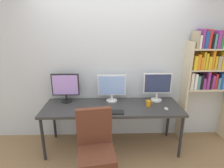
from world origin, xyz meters
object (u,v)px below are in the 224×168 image
at_px(bookshelf, 210,69).
at_px(laptop_closed, 92,106).
at_px(keyboard_main, 113,112).
at_px(desk, 112,109).
at_px(monitor_left, 66,87).
at_px(computer_mouse, 166,109).
at_px(coffee_mug, 149,103).
at_px(monitor_right, 157,85).
at_px(monitor_center, 112,87).
at_px(office_chair, 96,156).

xyz_separation_m(bookshelf, laptop_closed, (-1.91, -0.26, -0.52)).
height_order(keyboard_main, laptop_closed, laptop_closed).
height_order(desk, monitor_left, monitor_left).
relative_size(computer_mouse, coffee_mug, 0.91).
xyz_separation_m(bookshelf, monitor_right, (-0.84, -0.02, -0.26)).
distance_m(desk, monitor_center, 0.37).
xyz_separation_m(bookshelf, coffee_mug, (-1.02, -0.23, -0.49)).
bearing_deg(desk, monitor_right, 15.72).
bearing_deg(computer_mouse, monitor_right, 98.75).
xyz_separation_m(monitor_right, coffee_mug, (-0.18, -0.21, -0.23)).
distance_m(office_chair, coffee_mug, 1.14).
relative_size(office_chair, keyboard_main, 3.05).
bearing_deg(coffee_mug, laptop_closed, -178.26).
relative_size(bookshelf, office_chair, 1.92).
height_order(monitor_right, computer_mouse, monitor_right).
relative_size(monitor_right, coffee_mug, 4.47).
xyz_separation_m(keyboard_main, laptop_closed, (-0.31, 0.20, 0.00)).
xyz_separation_m(office_chair, monitor_right, (0.97, 0.94, 0.61)).
distance_m(bookshelf, monitor_left, 2.37).
bearing_deg(computer_mouse, monitor_left, 166.94).
xyz_separation_m(bookshelf, office_chair, (-1.82, -0.95, -0.87)).
distance_m(monitor_center, coffee_mug, 0.65).
distance_m(computer_mouse, coffee_mug, 0.28).
xyz_separation_m(monitor_center, computer_mouse, (0.81, -0.36, -0.23)).
xyz_separation_m(desk, monitor_center, (0.00, 0.21, 0.30)).
xyz_separation_m(computer_mouse, laptop_closed, (-1.12, 0.12, -0.00)).
xyz_separation_m(monitor_left, monitor_center, (0.75, -0.00, -0.01)).
height_order(desk, office_chair, office_chair).
bearing_deg(laptop_closed, keyboard_main, -41.14).
xyz_separation_m(keyboard_main, coffee_mug, (0.57, 0.23, 0.04)).
bearing_deg(office_chair, laptop_closed, 97.61).
bearing_deg(monitor_left, monitor_right, -0.00).
bearing_deg(monitor_center, computer_mouse, -24.13).
bearing_deg(monitor_right, desk, -164.28).
relative_size(monitor_right, computer_mouse, 4.94).
bearing_deg(desk, monitor_center, 90.00).
distance_m(monitor_left, computer_mouse, 1.62).
relative_size(desk, office_chair, 2.17).
bearing_deg(bookshelf, desk, -171.82).
bearing_deg(monitor_center, keyboard_main, -90.00).
bearing_deg(bookshelf, laptop_closed, -172.32).
bearing_deg(monitor_left, coffee_mug, -9.13).
height_order(monitor_left, monitor_right, same).
bearing_deg(keyboard_main, coffee_mug, 21.73).
bearing_deg(desk, monitor_left, 164.28).
relative_size(bookshelf, coffee_mug, 17.92).
distance_m(keyboard_main, laptop_closed, 0.37).
distance_m(bookshelf, coffee_mug, 1.16).
xyz_separation_m(desk, keyboard_main, (0.00, -0.23, 0.06)).
height_order(keyboard_main, computer_mouse, computer_mouse).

